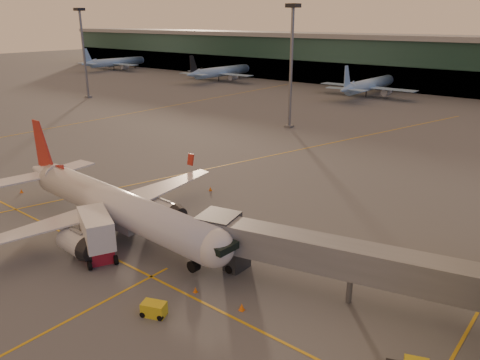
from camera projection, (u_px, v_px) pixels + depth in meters
The scene contains 13 objects.
ground at pixel (73, 281), 42.72m from camera, with size 600.00×600.00×0.00m, color #4C4F54.
taxi_markings at pixel (281, 159), 79.71m from camera, with size 100.12×173.00×0.01m.
mast_west_far at pixel (83, 47), 136.97m from camera, with size 2.40×2.40×25.60m.
mast_west_near at pixel (291, 58), 98.18m from camera, with size 2.40×2.40×25.60m.
distant_aircraft_row at pixel (290, 88), 161.29m from camera, with size 225.00×34.00×13.00m.
main_airplane at pixel (113, 205), 50.81m from camera, with size 35.49×31.94×10.71m.
jet_bridge at pixel (369, 266), 37.86m from camera, with size 29.57×9.91×5.48m.
catering_truck at pixel (97, 234), 46.06m from camera, with size 6.51×4.84×4.64m.
gpu_cart at pixel (154, 309), 37.59m from camera, with size 2.26×1.83×1.15m.
cone_nose at pixel (242, 307), 38.34m from camera, with size 0.50×0.50×0.63m.
cone_tail at pixel (21, 191), 64.25m from camera, with size 0.43×0.43×0.55m.
cone_wing_left at pixel (210, 189), 65.02m from camera, with size 0.46×0.46×0.59m.
cone_fwd at pixel (195, 290), 40.89m from camera, with size 0.40×0.40×0.51m.
Camera 1 is at (35.43, -19.34, 22.70)m, focal length 35.00 mm.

